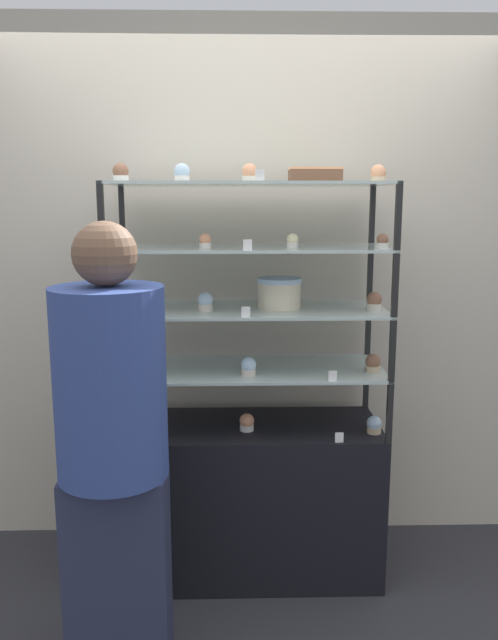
{
  "coord_description": "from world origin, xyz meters",
  "views": [
    {
      "loc": [
        -0.07,
        -2.73,
        1.73
      ],
      "look_at": [
        0.0,
        0.0,
        1.21
      ],
      "focal_mm": 35.0,
      "sensor_mm": 36.0,
      "label": 1
    }
  ],
  "objects": [
    {
      "name": "ground_plane",
      "position": [
        0.0,
        0.0,
        0.0
      ],
      "size": [
        20.0,
        20.0,
        0.0
      ],
      "primitive_type": "plane",
      "color": "#2D2D33"
    },
    {
      "name": "back_wall",
      "position": [
        0.0,
        0.39,
        1.3
      ],
      "size": [
        8.0,
        0.05,
        2.6
      ],
      "color": "beige",
      "rests_on": "ground_plane"
    },
    {
      "name": "display_base",
      "position": [
        0.0,
        0.0,
        0.36
      ],
      "size": [
        1.2,
        0.49,
        0.72
      ],
      "color": "black",
      "rests_on": "ground_plane"
    },
    {
      "name": "display_riser_lower",
      "position": [
        0.0,
        0.0,
        0.98
      ],
      "size": [
        1.2,
        0.49,
        0.27
      ],
      "color": "black",
      "rests_on": "display_base"
    },
    {
      "name": "display_riser_middle",
      "position": [
        0.0,
        0.0,
        1.25
      ],
      "size": [
        1.2,
        0.49,
        0.27
      ],
      "color": "black",
      "rests_on": "display_riser_lower"
    },
    {
      "name": "display_riser_upper",
      "position": [
        0.0,
        0.0,
        1.52
      ],
      "size": [
        1.2,
        0.49,
        0.27
      ],
      "color": "black",
      "rests_on": "display_riser_middle"
    },
    {
      "name": "display_riser_top",
      "position": [
        0.0,
        0.0,
        1.79
      ],
      "size": [
        1.2,
        0.49,
        0.27
      ],
      "color": "black",
      "rests_on": "display_riser_upper"
    },
    {
      "name": "layer_cake_centerpiece",
      "position": [
        0.13,
        -0.01,
        1.33
      ],
      "size": [
        0.2,
        0.2,
        0.13
      ],
      "color": "beige",
      "rests_on": "display_riser_middle"
    },
    {
      "name": "sheet_cake_frosted",
      "position": [
        0.29,
        0.04,
        1.84
      ],
      "size": [
        0.23,
        0.15,
        0.06
      ],
      "color": "brown",
      "rests_on": "display_riser_top"
    },
    {
      "name": "cupcake_0",
      "position": [
        -0.54,
        -0.05,
        0.76
      ],
      "size": [
        0.07,
        0.07,
        0.08
      ],
      "color": "beige",
      "rests_on": "display_base"
    },
    {
      "name": "cupcake_1",
      "position": [
        -0.01,
        -0.07,
        0.76
      ],
      "size": [
        0.07,
        0.07,
        0.08
      ],
      "color": "white",
      "rests_on": "display_base"
    },
    {
      "name": "cupcake_2",
      "position": [
        0.55,
        -0.12,
        0.76
      ],
      "size": [
        0.07,
        0.07,
        0.08
      ],
      "color": "#CCB28C",
      "rests_on": "display_base"
    },
    {
      "name": "price_tag_0",
      "position": [
        0.38,
        -0.23,
        0.74
      ],
      "size": [
        0.04,
        0.0,
        0.04
      ],
      "color": "white",
      "rests_on": "display_base"
    },
    {
      "name": "cupcake_3",
      "position": [
        -0.55,
        -0.12,
        1.03
      ],
      "size": [
        0.07,
        0.07,
        0.08
      ],
      "color": "white",
      "rests_on": "display_riser_lower"
    },
    {
      "name": "cupcake_4",
      "position": [
        -0.01,
        -0.13,
        1.03
      ],
      "size": [
        0.07,
        0.07,
        0.08
      ],
      "color": "beige",
      "rests_on": "display_riser_lower"
    },
    {
      "name": "cupcake_5",
      "position": [
        0.54,
        -0.09,
        1.03
      ],
      "size": [
        0.07,
        0.07,
        0.08
      ],
      "color": "#CCB28C",
      "rests_on": "display_riser_lower"
    },
    {
      "name": "price_tag_1",
      "position": [
        0.34,
        -0.23,
        1.02
      ],
      "size": [
        0.04,
        0.0,
        0.04
      ],
      "color": "white",
      "rests_on": "display_riser_lower"
    },
    {
      "name": "cupcake_6",
      "position": [
        -0.53,
        -0.08,
        1.3
      ],
      "size": [
        0.07,
        0.07,
        0.08
      ],
      "color": "#CCB28C",
      "rests_on": "display_riser_middle"
    },
    {
      "name": "cupcake_7",
      "position": [
        -0.19,
        -0.07,
        1.3
      ],
      "size": [
        0.07,
        0.07,
        0.08
      ],
      "color": "beige",
      "rests_on": "display_riser_middle"
    },
    {
      "name": "cupcake_8",
      "position": [
        0.54,
        -0.07,
        1.3
      ],
      "size": [
        0.07,
        0.07,
        0.08
      ],
      "color": "beige",
      "rests_on": "display_riser_middle"
    },
    {
      "name": "price_tag_2",
      "position": [
        -0.02,
        -0.23,
        1.29
      ],
      "size": [
        0.04,
        0.0,
        0.04
      ],
      "color": "white",
      "rests_on": "display_riser_middle"
    },
    {
      "name": "cupcake_9",
      "position": [
        -0.54,
        -0.04,
        1.57
      ],
      "size": [
        0.05,
        0.05,
        0.06
      ],
      "color": "white",
      "rests_on": "display_riser_upper"
    },
    {
      "name": "cupcake_10",
      "position": [
        -0.19,
        -0.1,
        1.57
      ],
      "size": [
        0.05,
        0.05,
        0.06
      ],
      "color": "white",
      "rests_on": "display_riser_upper"
    },
    {
      "name": "cupcake_11",
      "position": [
        0.18,
        -0.1,
        1.57
      ],
      "size": [
        0.05,
        0.05,
        0.06
      ],
      "color": "white",
      "rests_on": "display_riser_upper"
    },
    {
      "name": "cupcake_12",
      "position": [
        0.56,
        -0.13,
        1.57
      ],
      "size": [
        0.05,
        0.05,
        0.06
      ],
      "color": "white",
      "rests_on": "display_riser_upper"
    },
    {
      "name": "price_tag_3",
      "position": [
        -0.01,
        -0.23,
        1.56
      ],
      "size": [
        0.04,
        0.0,
        0.04
      ],
      "color": "white",
      "rests_on": "display_riser_upper"
    },
    {
      "name": "cupcake_13",
      "position": [
        -0.52,
        -0.13,
        1.85
      ],
      "size": [
        0.07,
        0.07,
        0.07
      ],
      "color": "white",
      "rests_on": "display_riser_top"
    },
    {
      "name": "cupcake_14",
      "position": [
        -0.28,
        -0.12,
        1.85
      ],
      "size": [
        0.07,
        0.07,
        0.07
      ],
      "color": "white",
      "rests_on": "display_riser_top"
    },
    {
      "name": "cupcake_15",
      "position": [
        0.0,
        -0.11,
        1.85
      ],
      "size": [
        0.07,
        0.07,
        0.07
      ],
      "color": "beige",
      "rests_on": "display_riser_top"
    },
    {
      "name": "cupcake_16",
      "position": [
        0.54,
        -0.05,
        1.85
      ],
      "size": [
        0.07,
        0.07,
        0.07
      ],
      "color": "#CCB28C",
      "rests_on": "display_riser_top"
    },
    {
      "name": "price_tag_4",
      "position": [
        0.04,
        -0.23,
        1.83
      ],
      "size": [
        0.04,
        0.0,
        0.04
      ],
      "color": "white",
      "rests_on": "display_riser_top"
    },
    {
      "name": "customer_figure",
      "position": [
        -0.5,
        -0.64,
        0.89
      ],
      "size": [
        0.39,
        0.39,
        1.67
      ],
      "color": "#282D47",
      "rests_on": "ground_plane"
    }
  ]
}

